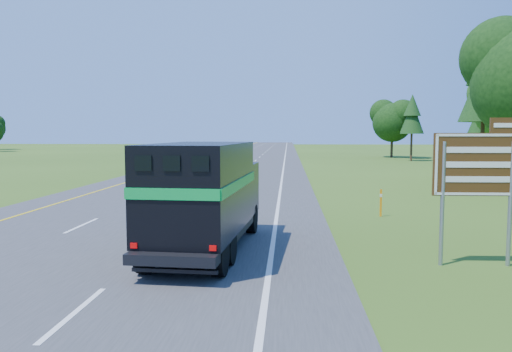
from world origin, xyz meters
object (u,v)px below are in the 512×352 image
object	(u,v)px
far_car	(247,145)
horse_truck	(205,194)
white_suv	(189,159)
exit_sign	(479,170)

from	to	relation	value
far_car	horse_truck	bearing A→B (deg)	-89.32
white_suv	exit_sign	bearing A→B (deg)	-70.86
horse_truck	white_suv	world-z (taller)	horse_truck
horse_truck	exit_sign	bearing A→B (deg)	-3.48
far_car	exit_sign	bearing A→B (deg)	-85.15
horse_truck	far_car	world-z (taller)	horse_truck
far_car	exit_sign	distance (m)	101.19
exit_sign	white_suv	bearing A→B (deg)	111.64
horse_truck	exit_sign	size ratio (longest dim) A/B	1.88
horse_truck	exit_sign	xyz separation A→B (m)	(7.45, -0.99, 0.80)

